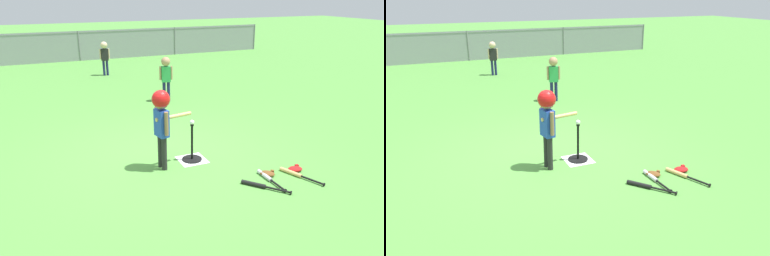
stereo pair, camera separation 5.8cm
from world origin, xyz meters
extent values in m
plane|color=#51933D|center=(0.00, 0.00, 0.00)|extent=(60.00, 60.00, 0.00)
cube|color=white|center=(0.34, -0.33, 0.00)|extent=(0.44, 0.44, 0.01)
cylinder|color=black|center=(0.34, -0.33, 0.01)|extent=(0.32, 0.32, 0.03)
cylinder|color=black|center=(0.34, -0.33, 0.32)|extent=(0.04, 0.04, 0.58)
cylinder|color=black|center=(0.34, -0.33, 0.60)|extent=(0.06, 0.06, 0.02)
sphere|color=white|center=(0.34, -0.33, 0.65)|extent=(0.07, 0.07, 0.07)
cylinder|color=#262626|center=(-0.20, -0.37, 0.27)|extent=(0.08, 0.08, 0.53)
cylinder|color=#262626|center=(-0.18, -0.48, 0.27)|extent=(0.08, 0.08, 0.53)
cube|color=#2347B7|center=(-0.19, -0.43, 0.74)|extent=(0.18, 0.26, 0.41)
cylinder|color=#8C6647|center=(-0.22, -0.28, 0.77)|extent=(0.06, 0.06, 0.35)
cylinder|color=#8C6647|center=(-0.17, -0.57, 0.77)|extent=(0.06, 0.06, 0.35)
sphere|color=#8C6647|center=(-0.19, -0.43, 1.07)|extent=(0.24, 0.24, 0.24)
sphere|color=red|center=(-0.19, -0.43, 1.10)|extent=(0.27, 0.27, 0.27)
cylinder|color=#DBB266|center=(0.01, -0.39, 0.80)|extent=(0.60, 0.16, 0.06)
cylinder|color=#191E4C|center=(1.20, 3.11, 0.24)|extent=(0.08, 0.08, 0.49)
cylinder|color=#191E4C|center=(1.09, 3.14, 0.24)|extent=(0.08, 0.08, 0.49)
cube|color=green|center=(1.15, 3.12, 0.68)|extent=(0.24, 0.18, 0.38)
cylinder|color=tan|center=(1.28, 3.09, 0.71)|extent=(0.05, 0.05, 0.33)
cylinder|color=tan|center=(1.01, 3.15, 0.71)|extent=(0.05, 0.05, 0.33)
sphere|color=tan|center=(1.15, 3.12, 0.99)|extent=(0.22, 0.22, 0.22)
cylinder|color=#191E4C|center=(0.43, 6.79, 0.24)|extent=(0.08, 0.08, 0.48)
cylinder|color=#191E4C|center=(0.32, 6.80, 0.24)|extent=(0.08, 0.08, 0.48)
cube|color=black|center=(0.37, 6.79, 0.67)|extent=(0.21, 0.13, 0.38)
cylinder|color=beige|center=(0.51, 6.79, 0.70)|extent=(0.05, 0.05, 0.32)
cylinder|color=beige|center=(0.24, 6.80, 0.70)|extent=(0.05, 0.05, 0.32)
sphere|color=beige|center=(0.37, 6.79, 0.98)|extent=(0.21, 0.21, 0.21)
cylinder|color=silver|center=(1.08, -1.32, 0.03)|extent=(0.06, 0.33, 0.06)
cylinder|color=black|center=(1.08, -1.64, 0.03)|extent=(0.03, 0.33, 0.03)
cylinder|color=black|center=(1.08, -1.80, 0.03)|extent=(0.05, 0.02, 0.05)
cylinder|color=#DBB266|center=(1.49, -1.38, 0.03)|extent=(0.18, 0.35, 0.06)
cylinder|color=black|center=(1.62, -1.71, 0.03)|extent=(0.15, 0.34, 0.03)
cylinder|color=black|center=(1.68, -1.88, 0.03)|extent=(0.05, 0.03, 0.05)
cylinder|color=black|center=(0.79, -1.47, 0.03)|extent=(0.27, 0.31, 0.06)
cylinder|color=black|center=(1.01, -1.74, 0.03)|extent=(0.24, 0.29, 0.03)
cylinder|color=black|center=(1.12, -1.88, 0.03)|extent=(0.05, 0.04, 0.05)
ellipsoid|color=brown|center=(1.14, -1.29, 0.04)|extent=(0.27, 0.27, 0.07)
cube|color=brown|center=(1.24, -1.28, 0.04)|extent=(0.06, 0.06, 0.06)
ellipsoid|color=#B21919|center=(1.62, -1.33, 0.04)|extent=(0.24, 0.19, 0.07)
cube|color=#B21919|center=(1.69, -1.27, 0.04)|extent=(0.06, 0.05, 0.06)
cylinder|color=slate|center=(0.00, 9.97, 0.57)|extent=(0.06, 0.06, 1.15)
cylinder|color=slate|center=(4.00, 9.97, 0.57)|extent=(0.06, 0.06, 1.15)
cylinder|color=slate|center=(8.00, 9.97, 0.57)|extent=(0.06, 0.06, 1.15)
cube|color=gray|center=(0.00, 9.97, 1.09)|extent=(16.00, 0.03, 0.03)
cube|color=gray|center=(0.00, 9.97, 0.57)|extent=(16.00, 0.01, 1.15)
camera|label=1|loc=(-1.86, -5.40, 2.56)|focal=35.03mm
camera|label=2|loc=(-1.81, -5.42, 2.56)|focal=35.03mm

